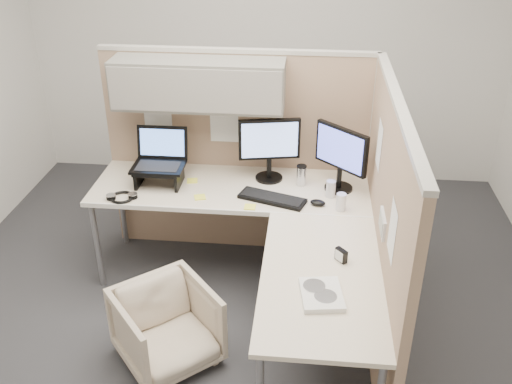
# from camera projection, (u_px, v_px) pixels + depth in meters

# --- Properties ---
(ground) EXTENTS (4.50, 4.50, 0.00)m
(ground) POSITION_uv_depth(u_px,v_px,m) (238.00, 316.00, 3.96)
(ground) COLOR #2C2C30
(ground) RESTS_ON ground
(partition_back) EXTENTS (2.00, 0.36, 1.63)m
(partition_back) POSITION_uv_depth(u_px,v_px,m) (221.00, 123.00, 4.18)
(partition_back) COLOR tan
(partition_back) RESTS_ON ground
(partition_right) EXTENTS (0.07, 2.03, 1.63)m
(partition_right) POSITION_uv_depth(u_px,v_px,m) (383.00, 228.00, 3.43)
(partition_right) COLOR tan
(partition_right) RESTS_ON ground
(desk) EXTENTS (2.00, 1.98, 0.73)m
(desk) POSITION_uv_depth(u_px,v_px,m) (258.00, 223.00, 3.73)
(desk) COLOR beige
(desk) RESTS_ON ground
(office_chair) EXTENTS (0.75, 0.74, 0.56)m
(office_chair) POSITION_uv_depth(u_px,v_px,m) (167.00, 324.00, 3.47)
(office_chair) COLOR beige
(office_chair) RESTS_ON ground
(monitor_left) EXTENTS (0.44, 0.20, 0.47)m
(monitor_left) POSITION_uv_depth(u_px,v_px,m) (269.00, 145.00, 4.06)
(monitor_left) COLOR black
(monitor_left) RESTS_ON desk
(monitor_right) EXTENTS (0.35, 0.33, 0.47)m
(monitor_right) POSITION_uv_depth(u_px,v_px,m) (341.00, 154.00, 3.93)
(monitor_right) COLOR black
(monitor_right) RESTS_ON desk
(laptop_station) EXTENTS (0.37, 0.32, 0.38)m
(laptop_station) POSITION_uv_depth(u_px,v_px,m) (160.00, 164.00, 4.08)
(laptop_station) COLOR black
(laptop_station) RESTS_ON desk
(keyboard) EXTENTS (0.49, 0.29, 0.02)m
(keyboard) POSITION_uv_depth(u_px,v_px,m) (272.00, 199.00, 3.91)
(keyboard) COLOR black
(keyboard) RESTS_ON desk
(mouse) EXTENTS (0.12, 0.09, 0.04)m
(mouse) POSITION_uv_depth(u_px,v_px,m) (318.00, 203.00, 3.84)
(mouse) COLOR black
(mouse) RESTS_ON desk
(travel_mug) EXTENTS (0.07, 0.07, 0.15)m
(travel_mug) POSITION_uv_depth(u_px,v_px,m) (301.00, 175.00, 4.07)
(travel_mug) COLOR silver
(travel_mug) RESTS_ON desk
(soda_can_green) EXTENTS (0.07, 0.07, 0.12)m
(soda_can_green) POSITION_uv_depth(u_px,v_px,m) (341.00, 202.00, 3.77)
(soda_can_green) COLOR silver
(soda_can_green) RESTS_ON desk
(soda_can_silver) EXTENTS (0.07, 0.07, 0.12)m
(soda_can_silver) POSITION_uv_depth(u_px,v_px,m) (331.00, 189.00, 3.93)
(soda_can_silver) COLOR silver
(soda_can_silver) RESTS_ON desk
(sticky_note_b) EXTENTS (0.08, 0.08, 0.01)m
(sticky_note_b) POSITION_uv_depth(u_px,v_px,m) (250.00, 207.00, 3.82)
(sticky_note_b) COLOR #F4F440
(sticky_note_b) RESTS_ON desk
(sticky_note_a) EXTENTS (0.10, 0.10, 0.01)m
(sticky_note_a) POSITION_uv_depth(u_px,v_px,m) (200.00, 197.00, 3.94)
(sticky_note_a) COLOR #F4F440
(sticky_note_a) RESTS_ON desk
(sticky_note_c) EXTENTS (0.09, 0.09, 0.01)m
(sticky_note_c) POSITION_uv_depth(u_px,v_px,m) (192.00, 181.00, 4.16)
(sticky_note_c) COLOR #F4F440
(sticky_note_c) RESTS_ON desk
(headphones) EXTENTS (0.21, 0.20, 0.03)m
(headphones) POSITION_uv_depth(u_px,v_px,m) (122.00, 197.00, 3.92)
(headphones) COLOR black
(headphones) RESTS_ON desk
(paper_stack) EXTENTS (0.25, 0.30, 0.03)m
(paper_stack) POSITION_uv_depth(u_px,v_px,m) (321.00, 294.00, 3.00)
(paper_stack) COLOR white
(paper_stack) RESTS_ON desk
(desk_clock) EXTENTS (0.07, 0.08, 0.08)m
(desk_clock) POSITION_uv_depth(u_px,v_px,m) (341.00, 255.00, 3.27)
(desk_clock) COLOR black
(desk_clock) RESTS_ON desk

